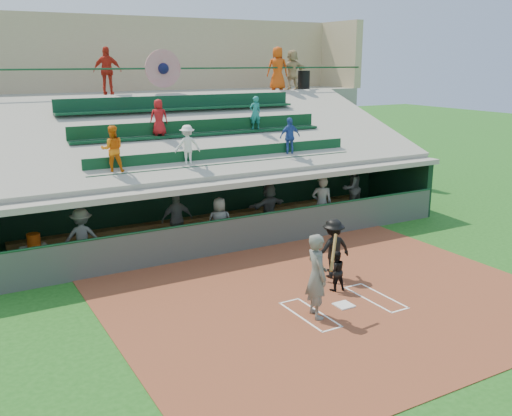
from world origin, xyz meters
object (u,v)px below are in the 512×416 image
home_plate (344,305)px  trash_bin (304,80)px  water_cooler (34,240)px  batter_at_plate (317,276)px  white_table (36,258)px  catcher (336,271)px

home_plate → trash_bin: bearing=60.2°
water_cooler → trash_bin: 15.16m
batter_at_plate → white_table: bearing=128.5°
home_plate → trash_bin: 15.19m
white_table → home_plate: bearing=-53.3°
batter_at_plate → water_cooler: (-5.25, 6.67, -0.16)m
home_plate → trash_bin: trash_bin is taller
home_plate → white_table: 8.96m
batter_at_plate → catcher: bearing=37.5°
batter_at_plate → white_table: 8.46m
catcher → trash_bin: size_ratio=1.27×
home_plate → water_cooler: water_cooler is taller
trash_bin → home_plate: bearing=-119.8°
trash_bin → water_cooler: bearing=-156.1°
catcher → white_table: bearing=-28.0°
catcher → home_plate: bearing=77.3°
home_plate → catcher: bearing=65.2°
catcher → batter_at_plate: bearing=49.6°
batter_at_plate → trash_bin: 15.48m
home_plate → water_cooler: (-6.19, 6.54, 0.85)m
batter_at_plate → catcher: (1.37, 1.05, -0.48)m
water_cooler → batter_at_plate: bearing=-51.8°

